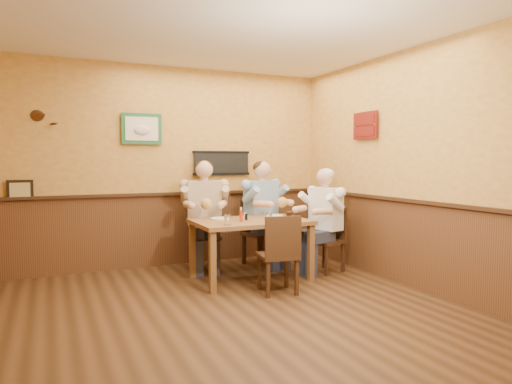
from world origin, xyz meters
The scene contains 17 objects.
room centered at (0.14, 0.17, 1.69)m, with size 5.02×5.03×2.81m.
dining_table centered at (0.91, 1.29, 0.66)m, with size 1.40×0.90×0.75m.
chair_back_left centered at (0.56, 2.07, 0.47)m, with size 0.43×0.43×0.94m, color #3D2513, non-canonical shape.
chair_back_right centered at (1.36, 1.94, 0.47)m, with size 0.43×0.43×0.93m, color #3D2513, non-canonical shape.
chair_right_end centered at (1.97, 1.22, 0.43)m, with size 0.40×0.40×0.87m, color #3D2513, non-canonical shape.
chair_near_side centered at (0.94, 0.63, 0.44)m, with size 0.41×0.41×0.89m, color #3D2513, non-canonical shape.
diner_tan_shirt centered at (0.56, 2.07, 0.67)m, with size 0.62×0.62×1.34m, color #D1B48F, non-canonical shape.
diner_blue_polo centered at (1.36, 1.94, 0.66)m, with size 0.61×0.61×1.33m, color #82A1C3, non-canonical shape.
diner_white_elder centered at (1.97, 1.22, 0.62)m, with size 0.57×0.57×1.24m, color white, non-canonical shape.
water_glass_left centered at (0.48, 0.99, 0.81)m, with size 0.08×0.08×0.12m, color white.
water_glass_mid centered at (0.98, 0.92, 0.82)m, with size 0.09×0.09×0.13m, color white.
cola_tumbler centered at (1.34, 1.08, 0.80)m, with size 0.08×0.08×0.10m, color black.
hot_sauce_bottle centered at (0.74, 1.19, 0.83)m, with size 0.04×0.04×0.16m, color #B12D12.
salt_shaker centered at (0.85, 1.33, 0.79)m, with size 0.03×0.03×0.08m, color white.
pepper_shaker centered at (0.85, 1.29, 0.79)m, with size 0.03×0.03×0.08m, color black.
plate_far_left centered at (0.59, 1.51, 0.76)m, with size 0.26×0.26×0.02m, color silver.
plate_far_right centered at (1.36, 1.52, 0.76)m, with size 0.23×0.23×0.02m, color white.
Camera 1 is at (-1.38, -3.87, 1.49)m, focal length 32.00 mm.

